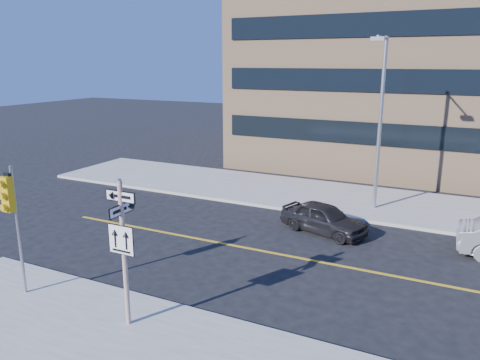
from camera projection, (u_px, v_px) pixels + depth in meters
The scene contains 6 objects.
ground at pixel (180, 289), 14.93m from camera, with size 120.00×120.00×0.00m, color black.
sign_pole at pixel (123, 245), 12.14m from camera, with size 0.92×0.92×4.06m.
traffic_signal at pixel (10, 204), 13.58m from camera, with size 0.32×0.45×4.00m.
parked_car_a at pixel (324, 218), 19.69m from camera, with size 3.78×1.52×1.29m, color black.
streetlight_a at pixel (380, 113), 21.39m from camera, with size 0.55×2.25×8.00m.
building_brick at pixel (392, 33), 33.57m from camera, with size 18.00×18.00×18.00m, color tan.
Camera 1 is at (7.74, -11.35, 7.08)m, focal length 35.00 mm.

